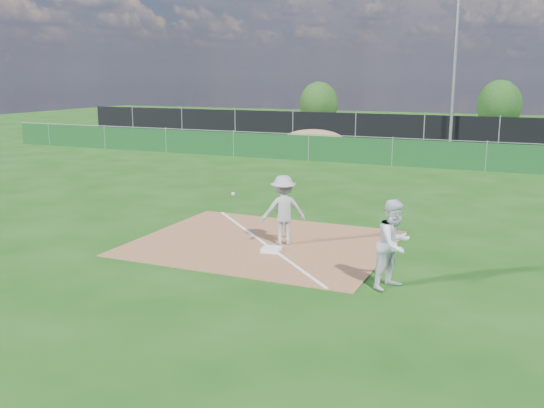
# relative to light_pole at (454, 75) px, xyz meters

# --- Properties ---
(ground) EXTENTS (90.00, 90.00, 0.00)m
(ground) POSITION_rel_light_pole_xyz_m (-1.50, -12.70, -4.00)
(ground) COLOR #15430E
(ground) RESTS_ON ground
(infield_dirt) EXTENTS (6.00, 5.00, 0.02)m
(infield_dirt) POSITION_rel_light_pole_xyz_m (-1.50, -21.70, -3.99)
(infield_dirt) COLOR brown
(infield_dirt) RESTS_ON ground
(foul_line) EXTENTS (5.01, 5.01, 0.01)m
(foul_line) POSITION_rel_light_pole_xyz_m (-1.50, -21.70, -3.98)
(foul_line) COLOR white
(foul_line) RESTS_ON infield_dirt
(green_fence) EXTENTS (44.00, 0.05, 1.20)m
(green_fence) POSITION_rel_light_pole_xyz_m (-1.50, -7.70, -3.40)
(green_fence) COLOR #103D18
(green_fence) RESTS_ON ground
(dirt_mound) EXTENTS (3.38, 2.60, 1.17)m
(dirt_mound) POSITION_rel_light_pole_xyz_m (-6.50, -4.20, -3.42)
(dirt_mound) COLOR olive
(dirt_mound) RESTS_ON ground
(black_fence) EXTENTS (46.00, 0.04, 1.80)m
(black_fence) POSITION_rel_light_pole_xyz_m (-1.50, 0.30, -3.10)
(black_fence) COLOR black
(black_fence) RESTS_ON ground
(parking_lot) EXTENTS (46.00, 9.00, 0.01)m
(parking_lot) POSITION_rel_light_pole_xyz_m (-1.50, 5.30, -4.00)
(parking_lot) COLOR black
(parking_lot) RESTS_ON ground
(light_pole) EXTENTS (0.16, 0.16, 8.00)m
(light_pole) POSITION_rel_light_pole_xyz_m (0.00, 0.00, 0.00)
(light_pole) COLOR slate
(light_pole) RESTS_ON ground
(first_base) EXTENTS (0.47, 0.47, 0.09)m
(first_base) POSITION_rel_light_pole_xyz_m (-1.02, -22.30, -3.94)
(first_base) COLOR white
(first_base) RESTS_ON infield_dirt
(play_at_first) EXTENTS (1.87, 1.12, 1.67)m
(play_at_first) POSITION_rel_light_pole_xyz_m (-1.02, -21.59, -3.15)
(play_at_first) COLOR #A5A5A7
(play_at_first) RESTS_ON infield_dirt
(runner) EXTENTS (0.95, 1.04, 1.74)m
(runner) POSITION_rel_light_pole_xyz_m (2.09, -23.55, -3.13)
(runner) COLOR silver
(runner) RESTS_ON ground
(car_left) EXTENTS (4.50, 2.37, 1.46)m
(car_left) POSITION_rel_light_pole_xyz_m (-5.95, 3.98, -3.26)
(car_left) COLOR #9D9FA4
(car_left) RESTS_ON parking_lot
(car_mid) EXTENTS (4.52, 2.66, 1.41)m
(car_mid) POSITION_rel_light_pole_xyz_m (-1.43, 5.35, -3.29)
(car_mid) COLOR black
(car_mid) RESTS_ON parking_lot
(tree_left) EXTENTS (2.95, 2.95, 3.50)m
(tree_left) POSITION_rel_light_pole_xyz_m (-11.21, 9.91, -2.20)
(tree_left) COLOR #382316
(tree_left) RESTS_ON ground
(tree_mid) EXTENTS (3.10, 3.10, 3.67)m
(tree_mid) POSITION_rel_light_pole_xyz_m (1.72, 11.89, -2.11)
(tree_mid) COLOR #382316
(tree_mid) RESTS_ON ground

